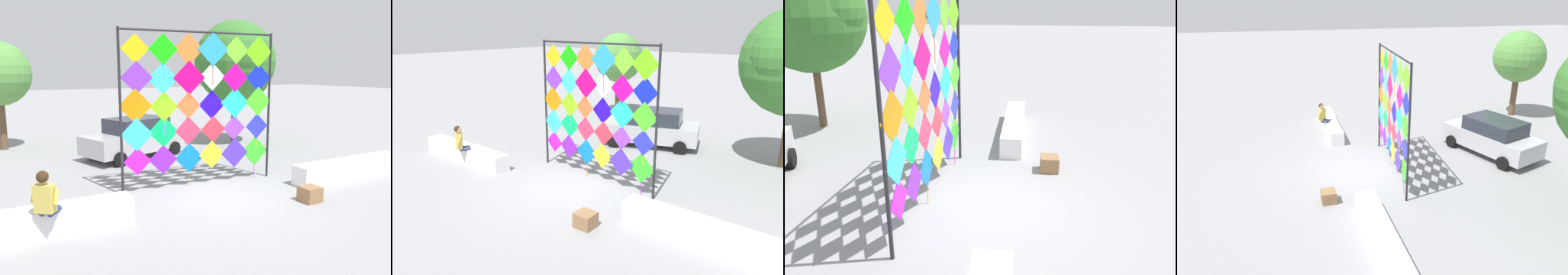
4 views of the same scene
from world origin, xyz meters
The scene contains 8 objects.
ground centered at (0.00, 0.00, 0.00)m, with size 120.00×120.00×0.00m, color gray.
plaza_ledge_left centered at (-4.48, -0.21, 0.29)m, with size 4.10×0.58×0.58m, color white.
plaza_ledge_right centered at (4.48, -0.21, 0.29)m, with size 4.10×0.58×0.58m, color white.
kite_display_rack centered at (0.18, 1.30, 2.41)m, with size 4.55×0.43×4.29m.
seated_vendor centered at (-4.14, -0.56, 0.83)m, with size 0.66×0.69×1.43m.
parked_car centered at (-0.22, 5.62, 0.75)m, with size 4.12×2.79×1.47m.
cardboard_box_large centered at (1.86, -1.21, 0.19)m, with size 0.47×0.44×0.38m, color olive.
tree_broadleaf centered at (-4.44, 9.53, 3.11)m, with size 2.57×2.57×4.36m.
Camera 2 is at (7.01, -7.58, 4.67)m, focal length 34.76 mm.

